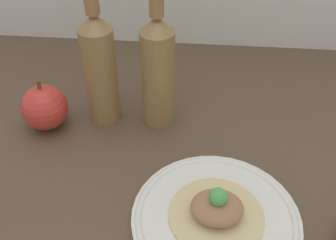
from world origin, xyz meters
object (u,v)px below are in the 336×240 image
(plate, at_px, (216,219))
(plated_food, at_px, (217,209))
(cider_bottle_right, at_px, (158,69))
(apple, at_px, (45,107))
(cider_bottle_left, at_px, (100,67))

(plate, bearing_deg, plated_food, -153.43)
(cider_bottle_right, bearing_deg, apple, -170.08)
(plate, distance_m, cider_bottle_left, 0.35)
(plated_food, xyz_separation_m, apple, (-0.33, 0.20, 0.01))
(cider_bottle_right, bearing_deg, plated_food, -64.83)
(cider_bottle_right, bearing_deg, cider_bottle_left, 180.00)
(cider_bottle_left, xyz_separation_m, apple, (-0.11, -0.04, -0.07))
(cider_bottle_left, distance_m, apple, 0.14)
(plate, bearing_deg, cider_bottle_right, 115.17)
(plate, distance_m, cider_bottle_right, 0.29)
(plated_food, bearing_deg, plate, 26.57)
(cider_bottle_left, height_order, cider_bottle_right, same)
(cider_bottle_left, height_order, apple, cider_bottle_left)
(cider_bottle_right, relative_size, apple, 2.71)
(cider_bottle_right, bearing_deg, plate, -64.83)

